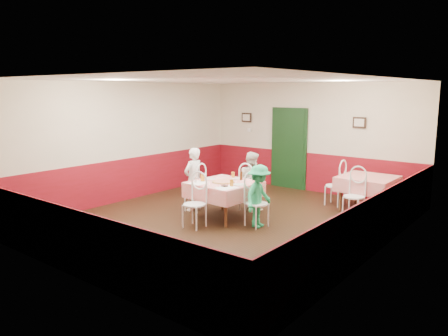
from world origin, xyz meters
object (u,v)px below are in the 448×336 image
Objects in this scene: glass_b at (232,183)px; beer_bottle at (241,175)px; chair_second_b at (354,197)px; diner_right at (259,196)px; diner_left at (193,179)px; main_table at (224,200)px; chair_second_a at (335,186)px; glass_a at (203,178)px; wallet at (225,186)px; chair_far at (250,190)px; pizza at (223,182)px; diner_far at (251,181)px; chair_right at (257,204)px; chair_left at (195,191)px; second_table at (367,194)px; glass_c at (233,175)px; chair_near at (194,205)px.

beer_bottle reaches higher than glass_b.
diner_right reaches higher than chair_second_b.
main_table is at bearing 88.30° from diner_left.
chair_second_a and chair_second_b have the same top height.
glass_a is at bearing 63.64° from diner_left.
wallet is (0.28, -0.34, 0.40)m from main_table.
beer_bottle is 1.94× the size of wallet.
chair_far is 1.00× the size of chair_second_a.
glass_b reaches higher than wallet.
glass_b is at bearing -19.46° from chair_second_a.
pizza is at bearing 85.55° from diner_left.
chair_second_a reaches higher than pizza.
diner_left reaches higher than diner_far.
chair_right is 1.25m from diner_far.
chair_left is 0.93m from pizza.
diner_far is (0.96, 0.84, -0.05)m from diner_left.
diner_far is at bearing -158.82° from chair_second_b.
second_table is at bearing -145.46° from chair_far.
chair_far is 2.20m from chair_second_b.
glass_b is at bearing 102.82° from diner_right.
beer_bottle is at bearing 99.40° from chair_far.
chair_right is 4.22× the size of beer_bottle.
chair_left is 0.65× the size of diner_left.
chair_far reaches higher than pizza.
glass_c is at bearing 125.03° from glass_b.
diner_left is at bearing 151.53° from glass_a.
beer_bottle is at bearing 102.06° from chair_left.
beer_bottle reaches higher than pizza.
diner_left is at bearing 126.59° from chair_near.
chair_near is 5.77× the size of glass_a.
chair_second_a is (0.51, 2.45, 0.00)m from chair_right.
diner_right is (-1.21, -1.70, 0.16)m from chair_second_b.
diner_right is (-0.46, -2.45, 0.16)m from chair_second_a.
diner_left is at bearing 49.34° from diner_far.
chair_left is at bearing 166.77° from glass_b.
chair_near is 2.05× the size of pizza.
chair_far is 0.58m from glass_c.
diner_right reaches higher than chair_far.
diner_left is at bearing 81.21° from diner_right.
chair_second_b is (2.05, 0.80, 0.00)m from chair_far.
chair_second_a is at bearing -122.69° from diner_far.
chair_far is 1.00× the size of chair_near.
chair_second_b is 3.14m from glass_a.
wallet is (0.27, -0.29, -0.00)m from pizza.
glass_a is 1.19× the size of glass_c.
main_table is 0.85m from chair_far.
beer_bottle is (1.00, 0.32, 0.42)m from chair_left.
second_table is at bearing 49.42° from pizza.
chair_near is 3.30m from chair_second_b.
diner_left reaches higher than wallet.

